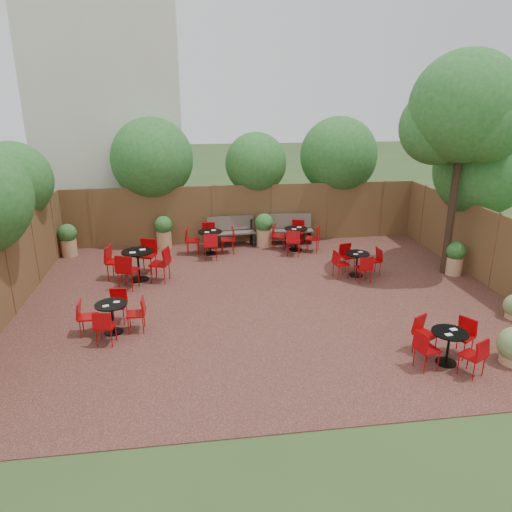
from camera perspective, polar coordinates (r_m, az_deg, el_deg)
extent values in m
plane|color=#354F23|center=(12.09, 1.35, -5.20)|extent=(80.00, 80.00, 0.00)
cube|color=#361816|center=(12.08, 1.35, -5.16)|extent=(12.00, 10.00, 0.02)
cube|color=brown|center=(16.47, -1.46, 5.01)|extent=(12.00, 0.08, 2.00)
cube|color=brown|center=(12.30, -27.39, -1.95)|extent=(0.08, 10.00, 2.00)
cube|color=brown|center=(13.98, 26.45, 0.50)|extent=(0.08, 10.00, 2.00)
cube|color=beige|center=(19.11, -16.70, 15.26)|extent=(5.00, 4.00, 8.00)
sphere|color=#22601F|center=(14.86, -26.95, 7.98)|extent=(2.15, 2.15, 2.15)
sphere|color=#22601F|center=(16.77, -12.24, 11.19)|extent=(2.75, 2.75, 2.75)
sphere|color=#22601F|center=(16.82, -0.03, 10.96)|extent=(2.11, 2.11, 2.11)
sphere|color=#22601F|center=(17.65, 9.77, 11.67)|extent=(2.73, 2.73, 2.73)
sphere|color=#22601F|center=(15.55, 25.21, 9.25)|extent=(2.70, 2.70, 2.70)
cylinder|color=black|center=(14.23, 22.49, 7.27)|extent=(0.21, 0.21, 4.80)
sphere|color=#22601F|center=(14.01, 23.61, 15.94)|extent=(2.87, 2.87, 2.87)
sphere|color=#22601F|center=(14.14, 20.70, 14.13)|extent=(2.01, 2.01, 2.01)
sphere|color=#22601F|center=(13.90, 25.74, 14.25)|extent=(2.09, 2.09, 2.09)
cube|color=brown|center=(16.12, -2.99, 2.76)|extent=(1.63, 0.63, 0.05)
cube|color=brown|center=(16.25, -3.07, 3.94)|extent=(1.60, 0.28, 0.48)
cube|color=black|center=(16.15, -5.53, 1.82)|extent=(0.11, 0.48, 0.42)
cube|color=black|center=(16.27, -0.44, 2.04)|extent=(0.11, 0.48, 0.42)
cube|color=brown|center=(16.41, 3.94, 3.04)|extent=(1.63, 0.60, 0.05)
cube|color=brown|center=(16.54, 3.81, 4.20)|extent=(1.61, 0.24, 0.48)
cube|color=black|center=(16.35, 1.42, 2.12)|extent=(0.10, 0.48, 0.43)
cube|color=black|center=(16.64, 6.37, 2.31)|extent=(0.10, 0.48, 0.43)
cylinder|color=black|center=(15.49, -5.41, 0.32)|extent=(0.44, 0.44, 0.03)
cylinder|color=black|center=(15.39, -5.46, 1.59)|extent=(0.05, 0.05, 0.70)
cylinder|color=black|center=(15.28, -5.50, 2.89)|extent=(0.76, 0.76, 0.03)
cube|color=white|center=(15.36, -5.06, 3.07)|extent=(0.15, 0.11, 0.02)
cube|color=white|center=(15.16, -5.86, 2.83)|extent=(0.15, 0.11, 0.02)
cylinder|color=black|center=(13.66, -13.66, -2.69)|extent=(0.49, 0.49, 0.03)
cylinder|color=black|center=(13.53, -13.78, -1.12)|extent=(0.06, 0.06, 0.78)
cylinder|color=black|center=(13.40, -13.92, 0.50)|extent=(0.85, 0.85, 0.03)
cube|color=white|center=(13.46, -13.32, 0.75)|extent=(0.18, 0.15, 0.02)
cube|color=white|center=(13.28, -14.46, 0.40)|extent=(0.18, 0.15, 0.02)
cylinder|color=black|center=(15.85, 4.71, 0.77)|extent=(0.44, 0.44, 0.03)
cylinder|color=black|center=(15.75, 4.75, 1.99)|extent=(0.05, 0.05, 0.70)
cylinder|color=black|center=(15.65, 4.78, 3.25)|extent=(0.76, 0.76, 0.03)
cube|color=white|center=(15.74, 5.14, 3.42)|extent=(0.17, 0.15, 0.01)
cube|color=white|center=(15.51, 4.52, 3.20)|extent=(0.17, 0.15, 0.01)
cylinder|color=black|center=(10.06, 21.61, -11.67)|extent=(0.39, 0.39, 0.03)
cylinder|color=black|center=(9.91, 21.83, -10.08)|extent=(0.04, 0.04, 0.63)
cylinder|color=black|center=(9.76, 22.06, -8.42)|extent=(0.68, 0.68, 0.03)
cube|color=white|center=(9.86, 22.41, -8.07)|extent=(0.15, 0.13, 0.01)
cube|color=white|center=(9.63, 21.92, -8.66)|extent=(0.15, 0.13, 0.01)
cylinder|color=black|center=(13.89, 11.78, -2.22)|extent=(0.39, 0.39, 0.03)
cylinder|color=black|center=(13.78, 11.87, -0.98)|extent=(0.04, 0.04, 0.63)
cylinder|color=black|center=(13.67, 11.96, 0.29)|extent=(0.68, 0.68, 0.03)
cube|color=white|center=(13.77, 12.29, 0.48)|extent=(0.13, 0.10, 0.01)
cube|color=white|center=(13.54, 11.76, 0.21)|extent=(0.13, 0.10, 0.01)
cylinder|color=black|center=(10.91, -16.53, -8.61)|extent=(0.40, 0.40, 0.03)
cylinder|color=black|center=(10.77, -16.69, -7.10)|extent=(0.04, 0.04, 0.63)
cylinder|color=black|center=(10.64, -16.85, -5.53)|extent=(0.68, 0.68, 0.03)
cube|color=white|center=(10.68, -16.23, -5.26)|extent=(0.13, 0.10, 0.01)
cube|color=white|center=(10.55, -17.42, -5.68)|extent=(0.13, 0.10, 0.01)
cylinder|color=tan|center=(16.29, -10.85, 1.96)|extent=(0.49, 0.49, 0.56)
sphere|color=#22601F|center=(16.15, -10.96, 3.66)|extent=(0.59, 0.59, 0.59)
cylinder|color=tan|center=(16.16, 0.95, 2.21)|extent=(0.51, 0.51, 0.58)
sphere|color=#22601F|center=(16.02, 0.96, 3.99)|extent=(0.61, 0.61, 0.61)
cylinder|color=tan|center=(16.25, -21.29, 0.93)|extent=(0.47, 0.47, 0.54)
sphere|color=#22601F|center=(16.12, -21.50, 2.57)|extent=(0.57, 0.57, 0.57)
cylinder|color=tan|center=(14.71, 22.45, -1.09)|extent=(0.44, 0.44, 0.50)
sphere|color=#22601F|center=(14.58, 22.66, 0.57)|extent=(0.53, 0.53, 0.53)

